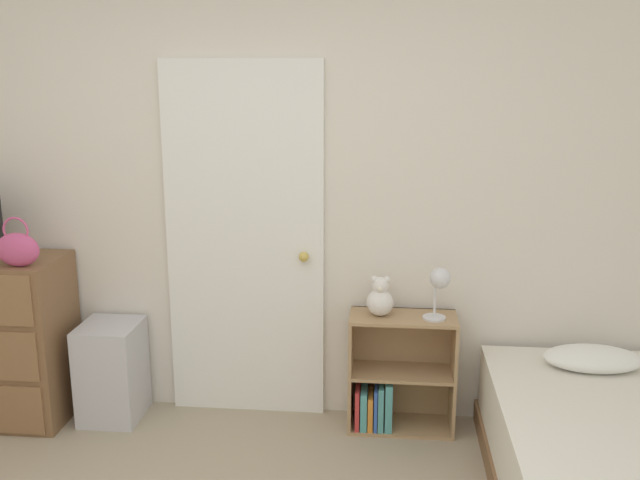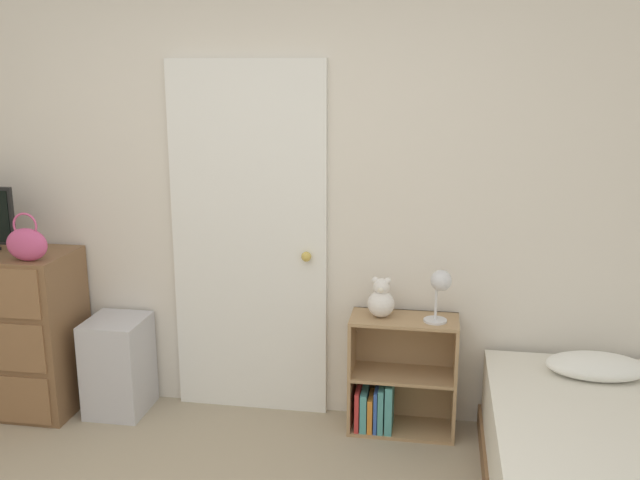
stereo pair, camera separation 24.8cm
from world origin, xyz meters
name	(u,v)px [view 1 (the left image)]	position (x,y,z in m)	size (l,w,h in m)	color
wall_back	(266,195)	(0.00, 2.04, 1.27)	(10.00, 0.06, 2.55)	silver
door_closed	(245,244)	(-0.11, 1.99, 1.01)	(0.89, 0.09, 2.01)	white
handbag	(18,249)	(-1.25, 1.62, 1.04)	(0.24, 0.10, 0.27)	#C64C7F
storage_bin	(112,371)	(-0.87, 1.81, 0.28)	(0.32, 0.35, 0.56)	silver
bookshelf	(393,381)	(0.73, 1.86, 0.27)	(0.58, 0.27, 0.66)	tan
teddy_bear	(380,299)	(0.65, 1.85, 0.75)	(0.15, 0.15, 0.22)	silver
desk_lamp	(439,283)	(0.96, 1.81, 0.86)	(0.14, 0.13, 0.29)	silver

